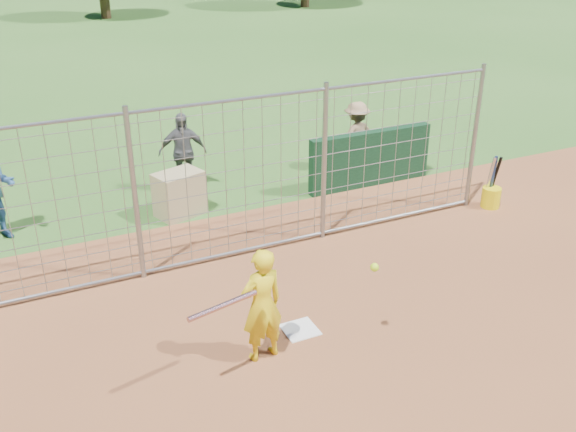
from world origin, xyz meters
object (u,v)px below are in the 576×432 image
batter (262,305)px  bucket_with_bats (491,194)px  bystander_b (183,152)px  equipment_bin (179,194)px  bystander_c (356,136)px

batter → bucket_with_bats: (5.49, 2.24, -0.49)m
batter → bystander_b: 5.43m
bystander_b → equipment_bin: bystander_b is taller
equipment_bin → bucket_with_bats: bearing=-39.8°
batter → bystander_c: bearing=-137.9°
bystander_c → equipment_bin: bystander_c is taller
bystander_c → equipment_bin: 4.02m
bystander_c → bucket_with_bats: bearing=108.9°
bystander_b → bystander_c: size_ratio=1.08×
bucket_with_bats → bystander_b: bearing=146.8°
bystander_c → bucket_with_bats: 3.02m
equipment_bin → bucket_with_bats: 5.63m
batter → bucket_with_bats: size_ratio=1.51×
batter → bucket_with_bats: 5.95m
batter → equipment_bin: batter is taller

